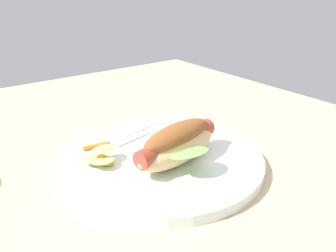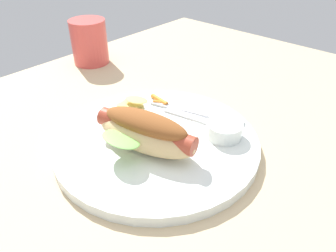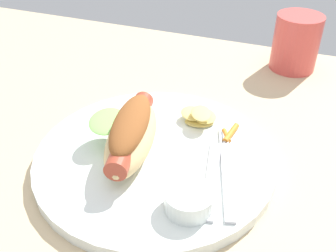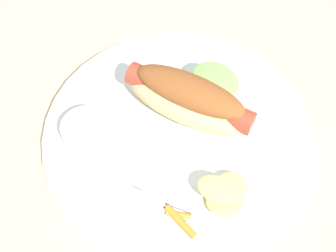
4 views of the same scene
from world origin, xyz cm
name	(u,v)px [view 3 (image 3 of 4)]	position (x,y,z in cm)	size (l,w,h in cm)	color
ground_plane	(131,177)	(0.00, 0.00, -0.90)	(120.00, 90.00, 1.80)	tan
plate	(155,158)	(-2.25, -2.81, 0.80)	(30.89, 30.89, 1.60)	white
hot_dog	(131,132)	(0.68, -2.24, 4.54)	(10.50, 16.33, 5.84)	#DBB77A
sauce_ramekin	(189,200)	(-9.32, 4.56, 2.78)	(5.46, 5.46, 2.35)	white
fork	(226,172)	(-11.83, -2.38, 1.80)	(6.01, 16.22, 0.40)	silver
knife	(212,178)	(-10.47, -0.65, 1.78)	(13.30, 1.40, 0.36)	silver
chips_pile	(199,116)	(-5.52, -11.61, 2.63)	(6.10, 6.01, 2.34)	#E0C86C
carrot_garnish	(230,134)	(-10.40, -9.86, 1.98)	(2.10, 4.22, 0.81)	orange
drinking_cup	(296,43)	(-15.75, -37.03, 5.01)	(8.21, 8.21, 10.03)	#D84C47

